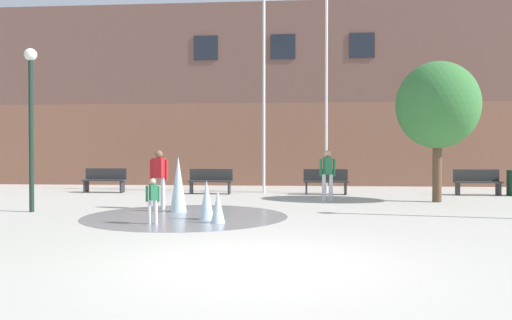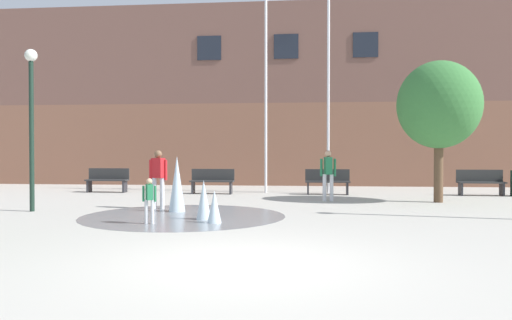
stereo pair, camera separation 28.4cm
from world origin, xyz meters
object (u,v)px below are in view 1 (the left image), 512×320
Objects in this scene: park_bench_under_left_flagpole at (211,181)px; lamp_post_left_lane at (31,106)px; street_tree_near_building at (438,106)px; park_bench_under_right_flagpole at (326,181)px; park_bench_far_left at (105,180)px; teen_by_trashcan at (159,175)px; adult_in_red at (327,171)px; park_bench_near_trashcan at (477,182)px; flagpole_left at (265,79)px; child_in_fountain at (153,197)px; flagpole_right at (327,75)px.

lamp_post_left_lane is (-3.68, -5.73, 2.24)m from park_bench_under_left_flagpole.
park_bench_under_right_flagpole is at bearing 143.01° from street_tree_near_building.
park_bench_far_left is 1.01× the size of teen_by_trashcan.
adult_in_red is at bearing 52.78° from teen_by_trashcan.
flagpole_left reaches higher than park_bench_near_trashcan.
child_in_fountain is 0.12× the size of flagpole_right.
street_tree_near_building reaches higher than park_bench_under_right_flagpole.
child_in_fountain is 10.05m from flagpole_right.
teen_by_trashcan is 8.66m from street_tree_near_building.
park_bench_near_trashcan is (9.56, 0.20, 0.00)m from park_bench_under_left_flagpole.
park_bench_far_left is at bearing -118.68° from adult_in_red.
park_bench_near_trashcan is 1.01× the size of adult_in_red.
adult_in_red reaches higher than park_bench_under_right_flagpole.
lamp_post_left_lane is at bearing -163.07° from street_tree_near_building.
flagpole_left is 1.87× the size of street_tree_near_building.
flagpole_left is (-2.25, 0.55, 3.80)m from park_bench_under_right_flagpole.
lamp_post_left_lane reaches higher than park_bench_near_trashcan.
street_tree_near_building is at bearing -28.63° from flagpole_left.
park_bench_near_trashcan is 8.52m from flagpole_left.
park_bench_far_left is 9.26m from flagpole_right.
park_bench_under_left_flagpole is 7.17m from lamp_post_left_lane.
flagpole_left reaches higher than park_bench_far_left.
flagpole_right is at bearing 174.96° from park_bench_near_trashcan.
park_bench_far_left and park_bench_under_left_flagpole have the same top height.
park_bench_near_trashcan is 0.38× the size of lamp_post_left_lane.
park_bench_under_right_flagpole is at bearing -97.90° from flagpole_right.
park_bench_near_trashcan is 11.33m from teen_by_trashcan.
park_bench_far_left and park_bench_near_trashcan have the same top height.
park_bench_under_left_flagpole is at bearing -178.82° from park_bench_near_trashcan.
flagpole_left reaches higher than lamp_post_left_lane.
park_bench_under_left_flagpole and park_bench_near_trashcan have the same top height.
park_bench_under_right_flagpole and park_bench_near_trashcan have the same top height.
lamp_post_left_lane is at bearing -139.26° from teen_by_trashcan.
teen_by_trashcan reaches higher than child_in_fountain.
street_tree_near_building reaches higher than park_bench_far_left.
child_in_fountain is at bearing -140.57° from park_bench_near_trashcan.
flagpole_right reaches higher than flagpole_left.
adult_in_red reaches higher than park_bench_near_trashcan.
child_in_fountain is at bearing -26.74° from lamp_post_left_lane.
adult_in_red is 3.92m from street_tree_near_building.
park_bench_far_left is at bearing 179.69° from park_bench_near_trashcan.
teen_by_trashcan is (-0.64, 2.79, 0.35)m from child_in_fountain.
flagpole_left is 8.66m from lamp_post_left_lane.
park_bench_near_trashcan is 0.20× the size of flagpole_left.
street_tree_near_building is (8.04, 2.48, 2.04)m from teen_by_trashcan.
adult_in_red is (-0.09, -2.39, 0.45)m from park_bench_under_right_flagpole.
park_bench_under_left_flagpole is at bearing 57.31° from lamp_post_left_lane.
lamp_post_left_lane reaches higher than park_bench_under_right_flagpole.
park_bench_near_trashcan is at bearing 0.93° from park_bench_under_right_flagpole.
park_bench_under_left_flagpole is at bearing -3.77° from park_bench_far_left.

